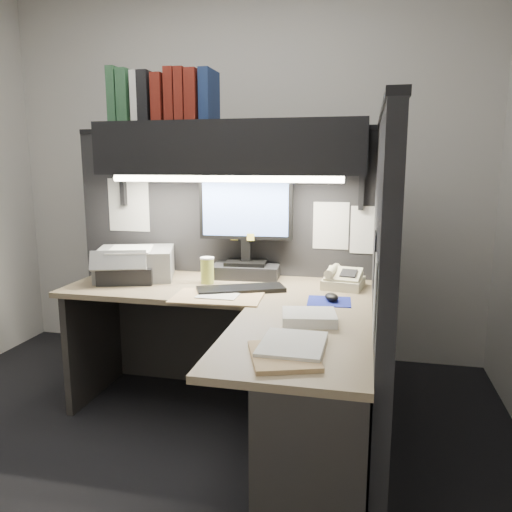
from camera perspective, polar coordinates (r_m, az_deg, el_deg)
name	(u,v)px	position (r m, az deg, el deg)	size (l,w,h in m)	color
floor	(168,457)	(2.67, -10.07, -21.64)	(3.50, 3.50, 0.00)	black
wall_back	(241,172)	(3.69, -1.67, 9.53)	(3.50, 0.04, 2.70)	silver
partition_back	(225,261)	(3.19, -3.62, -0.59)	(1.90, 0.06, 1.60)	black
partition_right	(380,301)	(2.34, 13.98, -5.02)	(0.06, 1.50, 1.60)	black
desk	(252,380)	(2.34, -0.47, -14.01)	(1.70, 1.53, 0.73)	#8B7C58
overhead_shelf	(230,148)	(2.93, -2.96, 12.20)	(1.55, 0.34, 0.30)	black
task_light_tube	(224,179)	(2.80, -3.70, 8.79)	(0.04, 0.04, 1.32)	white
monitor	(246,238)	(3.01, -1.15, 2.02)	(0.56, 0.27, 0.60)	black
keyboard	(241,289)	(2.72, -1.74, -3.80)	(0.47, 0.16, 0.02)	black
mousepad	(329,301)	(2.54, 8.37, -5.15)	(0.21, 0.20, 0.00)	navy
mouse	(332,297)	(2.55, 8.64, -4.64)	(0.06, 0.10, 0.04)	black
telephone	(343,280)	(2.83, 9.95, -2.73)	(0.21, 0.22, 0.09)	beige
coffee_cup	(207,271)	(2.90, -5.58, -1.73)	(0.08, 0.08, 0.14)	#C8D254
printer	(136,263)	(3.11, -13.60, -0.81)	(0.44, 0.38, 0.18)	gray
notebook_stack	(128,273)	(3.03, -14.39, -1.93)	(0.31, 0.26, 0.09)	black
open_folder	(218,297)	(2.60, -4.40, -4.69)	(0.46, 0.30, 0.01)	tan
paper_stack_a	(309,317)	(2.21, 6.08, -6.97)	(0.23, 0.20, 0.04)	white
paper_stack_b	(293,346)	(1.89, 4.20, -10.20)	(0.23, 0.29, 0.03)	white
manila_stack	(283,356)	(1.82, 3.13, -11.29)	(0.23, 0.29, 0.02)	tan
binder_row	(163,97)	(3.09, -10.58, 17.44)	(0.61, 0.25, 0.31)	#2A5435
pinned_papers	(275,231)	(2.70, 2.13, 2.87)	(1.76, 1.31, 0.51)	white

